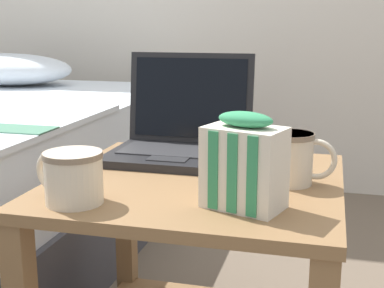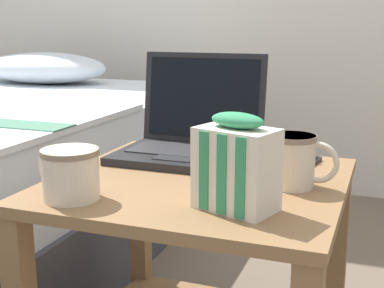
{
  "view_description": "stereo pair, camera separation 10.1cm",
  "coord_description": "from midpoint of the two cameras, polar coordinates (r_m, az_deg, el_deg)",
  "views": [
    {
      "loc": [
        0.25,
        -0.99,
        0.81
      ],
      "look_at": [
        0.0,
        -0.04,
        0.58
      ],
      "focal_mm": 50.0,
      "sensor_mm": 36.0,
      "label": 1
    },
    {
      "loc": [
        0.34,
        -0.96,
        0.81
      ],
      "look_at": [
        0.0,
        -0.04,
        0.58
      ],
      "focal_mm": 50.0,
      "sensor_mm": 36.0,
      "label": 2
    }
  ],
  "objects": [
    {
      "name": "cell_phone",
      "position": [
        1.19,
        13.48,
        -2.04
      ],
      "size": [
        0.09,
        0.15,
        0.01
      ],
      "color": "black",
      "rests_on": "bedside_table"
    },
    {
      "name": "mug_front_right",
      "position": [
        1.03,
        13.61,
        -1.54
      ],
      "size": [
        0.13,
        0.09,
        0.1
      ],
      "color": "beige",
      "rests_on": "bedside_table"
    },
    {
      "name": "mug_front_left",
      "position": [
        0.95,
        -9.99,
        -2.9
      ],
      "size": [
        0.14,
        0.1,
        0.09
      ],
      "color": "beige",
      "rests_on": "bedside_table"
    },
    {
      "name": "bedside_table",
      "position": [
        1.13,
        3.36,
        -12.56
      ],
      "size": [
        0.56,
        0.55,
        0.5
      ],
      "color": "olive",
      "rests_on": "ground_plane"
    },
    {
      "name": "laptop",
      "position": [
        1.23,
        2.23,
        0.83
      ],
      "size": [
        0.31,
        0.25,
        0.23
      ],
      "color": "black",
      "rests_on": "bedside_table"
    },
    {
      "name": "snack_bag",
      "position": [
        0.88,
        8.03,
        -2.33
      ],
      "size": [
        0.15,
        0.12,
        0.16
      ],
      "color": "silver",
      "rests_on": "bedside_table"
    }
  ]
}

